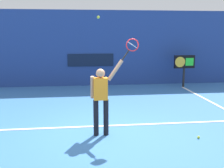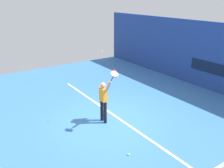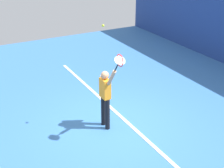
{
  "view_description": "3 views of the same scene",
  "coord_description": "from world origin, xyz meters",
  "px_view_note": "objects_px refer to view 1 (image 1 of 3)",
  "views": [
    {
      "loc": [
        -0.54,
        -6.74,
        2.55
      ],
      "look_at": [
        0.3,
        0.32,
        1.21
      ],
      "focal_mm": 43.96,
      "sensor_mm": 36.0,
      "label": 1
    },
    {
      "loc": [
        7.43,
        -4.81,
        4.86
      ],
      "look_at": [
        -0.15,
        0.3,
        1.5
      ],
      "focal_mm": 38.82,
      "sensor_mm": 36.0,
      "label": 2
    },
    {
      "loc": [
        6.91,
        -3.75,
        4.96
      ],
      "look_at": [
        0.05,
        -0.02,
        1.32
      ],
      "focal_mm": 51.85,
      "sensor_mm": 36.0,
      "label": 3
    }
  ],
  "objects_px": {
    "tennis_racket": "(132,46)",
    "tennis_ball": "(98,17)",
    "spare_ball": "(199,137)",
    "scoreboard_clock": "(184,63)",
    "tennis_player": "(101,96)"
  },
  "relations": [
    {
      "from": "tennis_player",
      "to": "scoreboard_clock",
      "type": "distance_m",
      "value": 7.2
    },
    {
      "from": "tennis_racket",
      "to": "tennis_ball",
      "type": "height_order",
      "value": "tennis_ball"
    },
    {
      "from": "scoreboard_clock",
      "to": "spare_ball",
      "type": "height_order",
      "value": "scoreboard_clock"
    },
    {
      "from": "spare_ball",
      "to": "tennis_ball",
      "type": "bearing_deg",
      "value": 168.08
    },
    {
      "from": "scoreboard_clock",
      "to": "tennis_player",
      "type": "bearing_deg",
      "value": -127.35
    },
    {
      "from": "tennis_ball",
      "to": "tennis_racket",
      "type": "bearing_deg",
      "value": 1.16
    },
    {
      "from": "tennis_ball",
      "to": "scoreboard_clock",
      "type": "height_order",
      "value": "tennis_ball"
    },
    {
      "from": "tennis_ball",
      "to": "spare_ball",
      "type": "bearing_deg",
      "value": -11.92
    },
    {
      "from": "tennis_ball",
      "to": "tennis_player",
      "type": "bearing_deg",
      "value": 21.58
    },
    {
      "from": "spare_ball",
      "to": "tennis_player",
      "type": "bearing_deg",
      "value": 167.34
    },
    {
      "from": "scoreboard_clock",
      "to": "tennis_ball",
      "type": "bearing_deg",
      "value": -127.58
    },
    {
      "from": "spare_ball",
      "to": "scoreboard_clock",
      "type": "bearing_deg",
      "value": 72.05
    },
    {
      "from": "tennis_player",
      "to": "tennis_ball",
      "type": "height_order",
      "value": "tennis_ball"
    },
    {
      "from": "tennis_player",
      "to": "tennis_racket",
      "type": "bearing_deg",
      "value": -0.32
    },
    {
      "from": "tennis_ball",
      "to": "spare_ball",
      "type": "distance_m",
      "value": 3.77
    }
  ]
}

